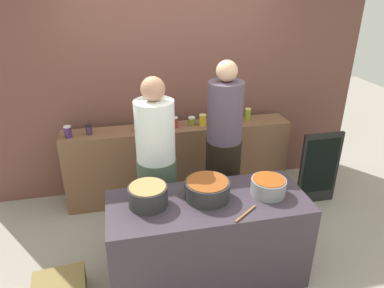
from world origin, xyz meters
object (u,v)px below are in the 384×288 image
object	(u,v)px
preserve_jar_0	(68,132)
cooking_pot_left	(148,196)
cooking_pot_right	(268,186)
wooden_spoon	(246,214)
preserve_jar_2	(138,126)
preserve_jar_3	(160,124)
cooking_pot_center	(207,190)
preserve_jar_6	(203,120)
preserve_jar_1	(89,130)
cook_with_tongs	(157,173)
preserve_jar_7	(248,114)
preserve_jar_4	(174,122)
cook_in_cap	(223,155)
preserve_jar_5	(192,121)
chalkboard_sign	(319,168)

from	to	relation	value
preserve_jar_0	cooking_pot_left	world-z (taller)	preserve_jar_0
cooking_pot_right	wooden_spoon	distance (m)	0.39
preserve_jar_2	preserve_jar_3	bearing A→B (deg)	-0.88
cooking_pot_center	preserve_jar_2	bearing A→B (deg)	109.50
preserve_jar_0	cooking_pot_center	distance (m)	1.79
cooking_pot_left	wooden_spoon	distance (m)	0.80
preserve_jar_0	cooking_pot_right	bearing A→B (deg)	-37.46
preserve_jar_6	cooking_pot_left	distance (m)	1.55
preserve_jar_0	preserve_jar_1	xyz separation A→B (m)	(0.22, 0.04, -0.01)
wooden_spoon	cook_with_tongs	size ratio (longest dim) A/B	0.16
cooking_pot_left	cooking_pot_right	size ratio (longest dim) A/B	1.07
wooden_spoon	preserve_jar_7	bearing A→B (deg)	69.43
preserve_jar_1	cooking_pot_right	xyz separation A→B (m)	(1.54, -1.39, -0.10)
preserve_jar_4	cook_in_cap	bearing A→B (deg)	-56.32
cooking_pot_right	cook_in_cap	size ratio (longest dim) A/B	0.16
preserve_jar_5	preserve_jar_6	distance (m)	0.13
preserve_jar_4	preserve_jar_7	distance (m)	0.92
preserve_jar_2	cooking_pot_center	size ratio (longest dim) A/B	0.30
preserve_jar_0	preserve_jar_6	xyz separation A→B (m)	(1.52, 0.04, 0.00)
wooden_spoon	preserve_jar_3	bearing A→B (deg)	105.69
preserve_jar_2	cooking_pot_left	size ratio (longest dim) A/B	0.35
preserve_jar_3	cooking_pot_left	xyz separation A→B (m)	(-0.28, -1.32, -0.09)
preserve_jar_0	cooking_pot_left	size ratio (longest dim) A/B	0.41
preserve_jar_0	cook_in_cap	world-z (taller)	cook_in_cap
preserve_jar_5	cooking_pot_center	bearing A→B (deg)	-96.84
preserve_jar_2	cooking_pot_right	bearing A→B (deg)	-54.00
preserve_jar_1	preserve_jar_0	bearing A→B (deg)	-170.11
preserve_jar_4	cook_with_tongs	world-z (taller)	cook_with_tongs
cook_with_tongs	cooking_pot_center	bearing A→B (deg)	-56.99
preserve_jar_5	chalkboard_sign	bearing A→B (deg)	-20.09
preserve_jar_4	cooking_pot_left	world-z (taller)	preserve_jar_4
preserve_jar_6	wooden_spoon	xyz separation A→B (m)	(-0.05, -1.63, -0.17)
cooking_pot_center	cooking_pot_right	world-z (taller)	cooking_pot_center
preserve_jar_4	preserve_jar_5	size ratio (longest dim) A/B	1.24
preserve_jar_4	cook_with_tongs	xyz separation A→B (m)	(-0.31, -0.78, -0.21)
preserve_jar_7	cook_with_tongs	bearing A→B (deg)	-145.95
cook_with_tongs	cook_in_cap	size ratio (longest dim) A/B	0.96
preserve_jar_3	preserve_jar_1	bearing A→B (deg)	178.78
cooking_pot_center	chalkboard_sign	distance (m)	1.86
preserve_jar_3	preserve_jar_6	world-z (taller)	preserve_jar_6
preserve_jar_5	cook_in_cap	xyz separation A→B (m)	(0.20, -0.65, -0.16)
preserve_jar_2	preserve_jar_1	bearing A→B (deg)	178.63
preserve_jar_6	cooking_pot_center	distance (m)	1.37
preserve_jar_7	preserve_jar_6	bearing A→B (deg)	-174.93
preserve_jar_6	cook_with_tongs	size ratio (longest dim) A/B	0.08
cooking_pot_center	chalkboard_sign	world-z (taller)	cooking_pot_center
preserve_jar_2	preserve_jar_6	size ratio (longest dim) A/B	0.85
preserve_jar_0	cooking_pot_center	bearing A→B (deg)	-46.50
preserve_jar_5	cooking_pot_right	distance (m)	1.46
preserve_jar_0	preserve_jar_2	distance (m)	0.76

